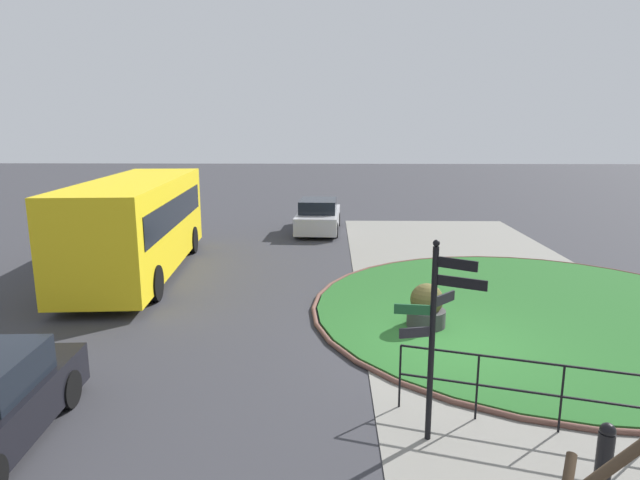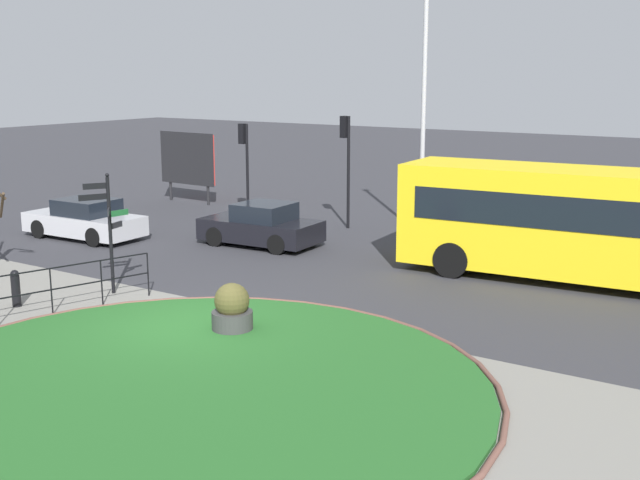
{
  "view_description": "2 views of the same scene",
  "coord_description": "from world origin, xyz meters",
  "px_view_note": "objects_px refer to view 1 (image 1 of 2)",
  "views": [
    {
      "loc": [
        -11.01,
        2.6,
        4.69
      ],
      "look_at": [
        2.89,
        2.88,
        1.77
      ],
      "focal_mm": 30.11,
      "sensor_mm": 36.0,
      "label": 1
    },
    {
      "loc": [
        11.76,
        -12.53,
        5.63
      ],
      "look_at": [
        1.32,
        3.41,
        1.58
      ],
      "focal_mm": 44.62,
      "sensor_mm": 36.0,
      "label": 2
    }
  ],
  "objects_px": {
    "signpost_directional": "(435,326)",
    "car_trailing": "(318,216)",
    "planter_near_signpost": "(426,309)",
    "bollard_foreground": "(605,455)",
    "bus_yellow": "(138,224)"
  },
  "relations": [
    {
      "from": "bollard_foreground",
      "to": "bus_yellow",
      "type": "distance_m",
      "value": 14.41
    },
    {
      "from": "bus_yellow",
      "to": "planter_near_signpost",
      "type": "bearing_deg",
      "value": -124.03
    },
    {
      "from": "bollard_foreground",
      "to": "car_trailing",
      "type": "xyz_separation_m",
      "value": [
        17.85,
        4.19,
        0.22
      ]
    },
    {
      "from": "car_trailing",
      "to": "bollard_foreground",
      "type": "bearing_deg",
      "value": -164.17
    },
    {
      "from": "bus_yellow",
      "to": "car_trailing",
      "type": "xyz_separation_m",
      "value": [
        7.37,
        -5.64,
        -0.96
      ]
    },
    {
      "from": "signpost_directional",
      "to": "bollard_foreground",
      "type": "height_order",
      "value": "signpost_directional"
    },
    {
      "from": "bollard_foreground",
      "to": "car_trailing",
      "type": "distance_m",
      "value": 18.33
    },
    {
      "from": "bus_yellow",
      "to": "planter_near_signpost",
      "type": "distance_m",
      "value": 9.81
    },
    {
      "from": "signpost_directional",
      "to": "planter_near_signpost",
      "type": "xyz_separation_m",
      "value": [
        4.6,
        -0.73,
        -1.34
      ]
    },
    {
      "from": "bollard_foreground",
      "to": "planter_near_signpost",
      "type": "height_order",
      "value": "planter_near_signpost"
    },
    {
      "from": "signpost_directional",
      "to": "car_trailing",
      "type": "bearing_deg",
      "value": 7.11
    },
    {
      "from": "signpost_directional",
      "to": "car_trailing",
      "type": "distance_m",
      "value": 16.97
    },
    {
      "from": "signpost_directional",
      "to": "bus_yellow",
      "type": "distance_m",
      "value": 12.2
    },
    {
      "from": "bus_yellow",
      "to": "car_trailing",
      "type": "relative_size",
      "value": 2.0
    },
    {
      "from": "signpost_directional",
      "to": "planter_near_signpost",
      "type": "relative_size",
      "value": 2.78
    }
  ]
}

